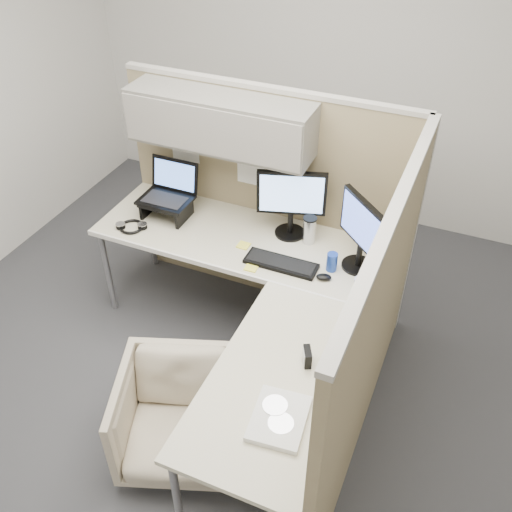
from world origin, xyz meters
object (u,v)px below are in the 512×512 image
at_px(office_chair, 178,413).
at_px(desk, 252,290).
at_px(monitor_left, 291,199).
at_px(keyboard, 281,264).

bearing_deg(office_chair, desk, 59.80).
xyz_separation_m(desk, monitor_left, (0.03, 0.57, 0.32)).
relative_size(desk, monitor_left, 4.29).
xyz_separation_m(office_chair, monitor_left, (0.16, 1.29, 0.68)).
relative_size(office_chair, monitor_left, 1.40).
distance_m(office_chair, keyboard, 1.07).
height_order(desk, monitor_left, monitor_left).
relative_size(desk, keyboard, 4.40).
xyz_separation_m(office_chair, keyboard, (0.22, 0.96, 0.42)).
bearing_deg(monitor_left, keyboard, -95.82).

